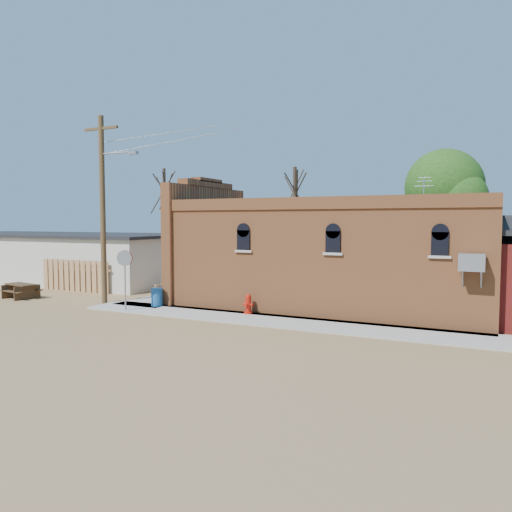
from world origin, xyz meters
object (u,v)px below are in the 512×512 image
at_px(trash_barrel, 157,297).
at_px(brick_bar, 327,257).
at_px(fire_hydrant, 248,304).
at_px(stop_sign, 125,264).
at_px(utility_pole, 104,205).
at_px(picnic_table, 21,289).

bearing_deg(trash_barrel, brick_bar, 29.91).
bearing_deg(fire_hydrant, stop_sign, -157.46).
bearing_deg(utility_pole, stop_sign, -27.88).
relative_size(trash_barrel, picnic_table, 0.40).
xyz_separation_m(utility_pole, trash_barrel, (2.84, 0.30, -4.28)).
bearing_deg(stop_sign, trash_barrel, 72.94).
bearing_deg(brick_bar, trash_barrel, -150.09).
distance_m(brick_bar, picnic_table, 15.92).
relative_size(brick_bar, stop_sign, 6.11).
bearing_deg(brick_bar, stop_sign, -143.84).
height_order(utility_pole, picnic_table, utility_pole).
bearing_deg(stop_sign, brick_bar, 40.10).
distance_m(brick_bar, trash_barrel, 8.22).
height_order(utility_pole, stop_sign, utility_pole).
bearing_deg(fire_hydrant, brick_bar, 64.89).
distance_m(utility_pole, trash_barrel, 5.15).
bearing_deg(trash_barrel, utility_pole, -173.98).
xyz_separation_m(utility_pole, stop_sign, (2.27, -1.20, -2.63)).
height_order(stop_sign, picnic_table, stop_sign).
distance_m(brick_bar, fire_hydrant, 4.83).
bearing_deg(picnic_table, trash_barrel, 14.91).
height_order(fire_hydrant, stop_sign, stop_sign).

